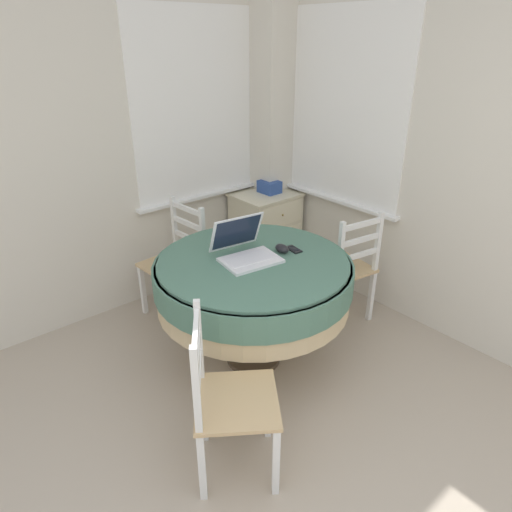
% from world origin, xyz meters
% --- Properties ---
extents(corner_room_shell, '(4.49, 4.60, 2.55)m').
position_xyz_m(corner_room_shell, '(1.29, 1.75, 1.28)').
color(corner_room_shell, beige).
rests_on(corner_room_shell, ground_plane).
extents(round_dining_table, '(1.23, 1.23, 0.75)m').
position_xyz_m(round_dining_table, '(0.97, 1.52, 0.62)').
color(round_dining_table, '#4C3D2D').
rests_on(round_dining_table, ground_plane).
extents(laptop, '(0.39, 0.39, 0.25)m').
position_xyz_m(laptop, '(0.95, 1.57, 0.81)').
color(laptop, white).
rests_on(laptop, round_dining_table).
extents(computer_mouse, '(0.07, 0.10, 0.05)m').
position_xyz_m(computer_mouse, '(1.18, 1.48, 0.78)').
color(computer_mouse, black).
rests_on(computer_mouse, round_dining_table).
extents(cell_phone, '(0.07, 0.12, 0.01)m').
position_xyz_m(cell_phone, '(1.26, 1.46, 0.76)').
color(cell_phone, black).
rests_on(cell_phone, round_dining_table).
extents(dining_chair_near_back_window, '(0.43, 0.43, 0.88)m').
position_xyz_m(dining_chair_near_back_window, '(0.92, 2.36, 0.43)').
color(dining_chair_near_back_window, tan).
rests_on(dining_chair_near_back_window, ground_plane).
extents(dining_chair_near_right_window, '(0.46, 0.45, 0.88)m').
position_xyz_m(dining_chair_near_right_window, '(1.81, 1.46, 0.43)').
color(dining_chair_near_right_window, tan).
rests_on(dining_chair_near_right_window, ground_plane).
extents(dining_chair_camera_near, '(0.56, 0.56, 0.88)m').
position_xyz_m(dining_chair_camera_near, '(0.33, 0.95, 0.43)').
color(dining_chair_camera_near, tan).
rests_on(dining_chair_camera_near, ground_plane).
extents(corner_cabinet, '(0.55, 0.46, 0.73)m').
position_xyz_m(corner_cabinet, '(1.93, 2.48, 0.37)').
color(corner_cabinet, beige).
rests_on(corner_cabinet, ground_plane).
extents(storage_box, '(0.15, 0.18, 0.11)m').
position_xyz_m(storage_box, '(1.97, 2.49, 0.79)').
color(storage_box, '#2D4C93').
rests_on(storage_box, corner_cabinet).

